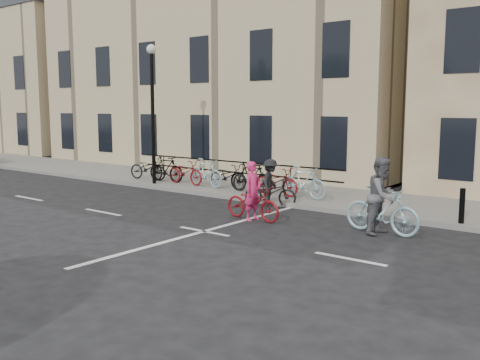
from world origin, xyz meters
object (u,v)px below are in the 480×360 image
Objects in this scene: lamp_post at (152,97)px; cyclist_pink at (253,200)px; cyclist_dark at (270,188)px; cyclist_grey at (382,203)px.

cyclist_pink is (6.64, -2.53, -2.93)m from lamp_post.
cyclist_pink reaches higher than cyclist_dark.
cyclist_dark is at bearing 76.32° from cyclist_grey.
cyclist_grey is at bearing -76.13° from cyclist_pink.
cyclist_pink is 0.93× the size of cyclist_grey.
cyclist_dark is (5.82, -0.50, -2.90)m from lamp_post.
cyclist_grey is at bearing -127.63° from cyclist_dark.
cyclist_dark is (-0.82, 2.03, 0.02)m from cyclist_pink.
lamp_post reaches higher than cyclist_pink.
cyclist_grey is (10.10, -1.91, -2.72)m from lamp_post.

